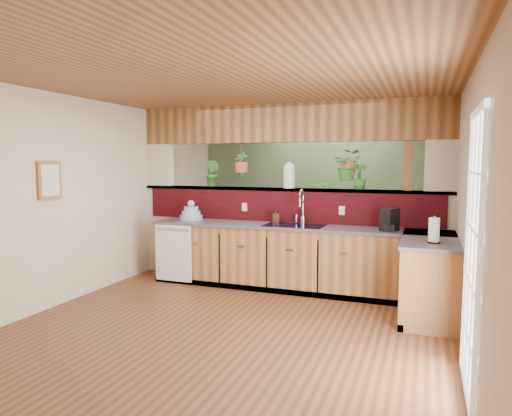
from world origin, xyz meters
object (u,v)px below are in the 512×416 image
at_px(glass_jar, 289,175).
at_px(shelving_console, 309,230).
at_px(soap_dispenser, 276,216).
at_px(paper_towel, 434,231).
at_px(dish_stack, 191,214).
at_px(faucet, 302,205).
at_px(coffee_maker, 390,221).

height_order(glass_jar, shelving_console, glass_jar).
bearing_deg(soap_dispenser, paper_towel, -24.38).
distance_m(dish_stack, soap_dispenser, 1.30).
relative_size(soap_dispenser, shelving_console, 0.15).
height_order(faucet, coffee_maker, faucet).
bearing_deg(paper_towel, glass_jar, 148.73).
bearing_deg(dish_stack, faucet, 4.29).
distance_m(faucet, paper_towel, 1.97).
height_order(soap_dispenser, shelving_console, soap_dispenser).
height_order(coffee_maker, glass_jar, glass_jar).
distance_m(soap_dispenser, paper_towel, 2.29).
relative_size(dish_stack, soap_dispenser, 1.60).
distance_m(dish_stack, shelving_console, 2.62).
bearing_deg(glass_jar, soap_dispenser, -116.04).
xyz_separation_m(coffee_maker, glass_jar, (-1.45, 0.44, 0.55)).
bearing_deg(glass_jar, coffee_maker, -16.84).
relative_size(soap_dispenser, paper_towel, 0.73).
xyz_separation_m(dish_stack, soap_dispenser, (1.30, 0.10, 0.01)).
bearing_deg(soap_dispenser, coffee_maker, -6.96).
distance_m(coffee_maker, glass_jar, 1.61).
xyz_separation_m(coffee_maker, shelving_console, (-1.62, 2.34, -0.53)).
height_order(soap_dispenser, coffee_maker, coffee_maker).
distance_m(glass_jar, shelving_console, 2.19).
distance_m(dish_stack, paper_towel, 3.49).
bearing_deg(faucet, paper_towel, -29.57).
bearing_deg(shelving_console, paper_towel, -40.23).
bearing_deg(glass_jar, faucet, -41.19).
height_order(dish_stack, coffee_maker, dish_stack).
xyz_separation_m(faucet, glass_jar, (-0.25, 0.22, 0.41)).
distance_m(faucet, coffee_maker, 1.23).
height_order(faucet, soap_dispenser, faucet).
bearing_deg(shelving_console, faucet, -63.58).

